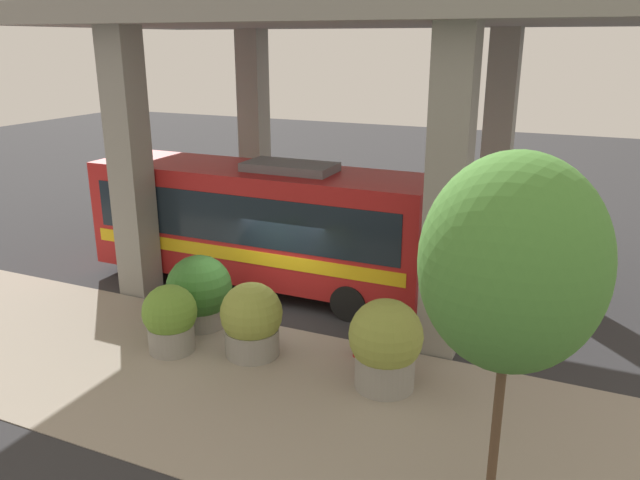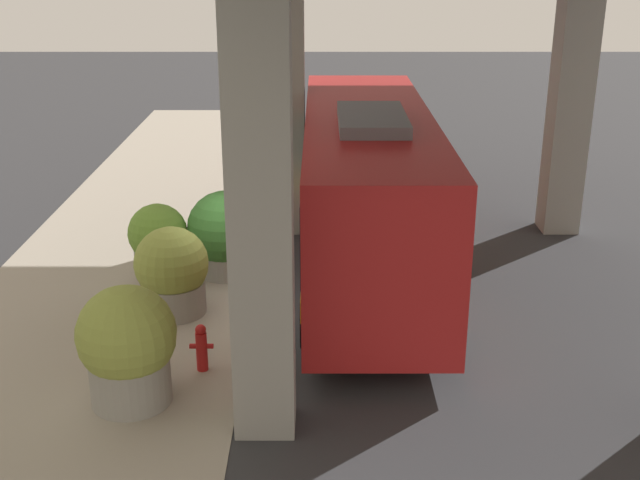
{
  "view_description": "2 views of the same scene",
  "coord_description": "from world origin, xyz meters",
  "px_view_note": "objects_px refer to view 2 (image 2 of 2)",
  "views": [
    {
      "loc": [
        -13.15,
        -7.43,
        7.17
      ],
      "look_at": [
        0.29,
        -1.44,
        2.44
      ],
      "focal_mm": 35.0,
      "sensor_mm": 36.0,
      "label": 1
    },
    {
      "loc": [
        1.33,
        -15.17,
        7.05
      ],
      "look_at": [
        1.33,
        -0.32,
        1.49
      ],
      "focal_mm": 45.0,
      "sensor_mm": 36.0,
      "label": 2
    }
  ],
  "objects_px": {
    "bus": "(368,185)",
    "fire_hydrant": "(202,348)",
    "planter_back": "(159,241)",
    "planter_front": "(128,346)",
    "planter_middle": "(172,272)",
    "planter_extra": "(226,234)"
  },
  "relations": [
    {
      "from": "bus",
      "to": "fire_hydrant",
      "type": "relative_size",
      "value": 11.69
    },
    {
      "from": "planter_back",
      "to": "planter_front",
      "type": "bearing_deg",
      "value": -84.42
    },
    {
      "from": "planter_middle",
      "to": "planter_back",
      "type": "relative_size",
      "value": 1.08
    },
    {
      "from": "fire_hydrant",
      "to": "planter_extra",
      "type": "distance_m",
      "value": 4.39
    },
    {
      "from": "fire_hydrant",
      "to": "planter_front",
      "type": "bearing_deg",
      "value": -134.76
    },
    {
      "from": "planter_middle",
      "to": "planter_back",
      "type": "height_order",
      "value": "planter_middle"
    },
    {
      "from": "bus",
      "to": "planter_front",
      "type": "height_order",
      "value": "bus"
    },
    {
      "from": "planter_front",
      "to": "planter_back",
      "type": "relative_size",
      "value": 1.2
    },
    {
      "from": "fire_hydrant",
      "to": "planter_middle",
      "type": "height_order",
      "value": "planter_middle"
    },
    {
      "from": "fire_hydrant",
      "to": "planter_back",
      "type": "bearing_deg",
      "value": 109.83
    },
    {
      "from": "planter_middle",
      "to": "bus",
      "type": "bearing_deg",
      "value": 26.47
    },
    {
      "from": "fire_hydrant",
      "to": "planter_back",
      "type": "height_order",
      "value": "planter_back"
    },
    {
      "from": "planter_extra",
      "to": "bus",
      "type": "bearing_deg",
      "value": -1.18
    },
    {
      "from": "bus",
      "to": "planter_back",
      "type": "relative_size",
      "value": 6.17
    },
    {
      "from": "fire_hydrant",
      "to": "planter_middle",
      "type": "distance_m",
      "value": 2.52
    },
    {
      "from": "planter_back",
      "to": "fire_hydrant",
      "type": "bearing_deg",
      "value": -70.17
    },
    {
      "from": "fire_hydrant",
      "to": "bus",
      "type": "bearing_deg",
      "value": 54.41
    },
    {
      "from": "planter_back",
      "to": "planter_extra",
      "type": "height_order",
      "value": "planter_extra"
    },
    {
      "from": "planter_front",
      "to": "planter_middle",
      "type": "xyz_separation_m",
      "value": [
        0.12,
        3.34,
        -0.14
      ]
    },
    {
      "from": "planter_middle",
      "to": "planter_extra",
      "type": "distance_m",
      "value": 2.2
    },
    {
      "from": "fire_hydrant",
      "to": "planter_middle",
      "type": "relative_size",
      "value": 0.49
    },
    {
      "from": "planter_front",
      "to": "planter_back",
      "type": "xyz_separation_m",
      "value": [
        -0.51,
        5.21,
        -0.18
      ]
    }
  ]
}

